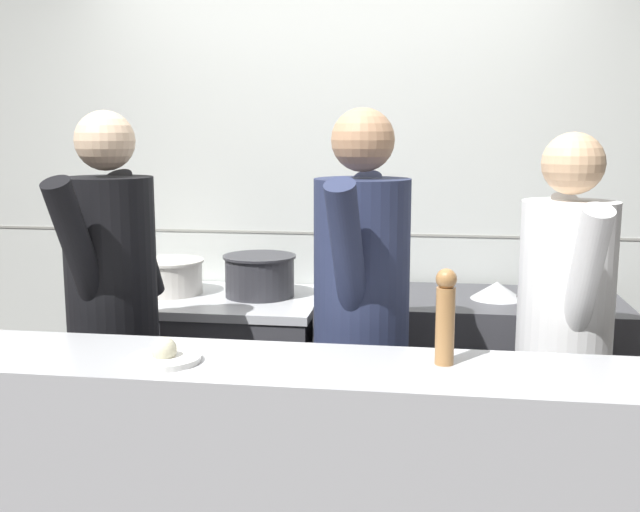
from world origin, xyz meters
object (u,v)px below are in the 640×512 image
object	(u,v)px
sauce_pot	(260,275)
chef_sous	(361,318)
mixing_bowl_steel	(497,290)
chefs_knife	(541,302)
plated_dish_main	(164,356)
stock_pot	(170,275)
chef_head_cook	(113,308)
pepper_mill	(445,315)
chef_line	(564,337)
oven_range	(214,381)

from	to	relation	value
sauce_pot	chef_sous	world-z (taller)	chef_sous
mixing_bowl_steel	chefs_knife	world-z (taller)	mixing_bowl_steel
plated_dish_main	stock_pot	bearing A→B (deg)	109.08
plated_dish_main	chef_head_cook	distance (m)	0.77
sauce_pot	plated_dish_main	distance (m)	1.38
pepper_mill	chef_sous	distance (m)	0.60
sauce_pot	chef_line	world-z (taller)	chef_line
chef_sous	chef_line	world-z (taller)	chef_sous
oven_range	chef_sous	size ratio (longest dim) A/B	0.61
plated_dish_main	pepper_mill	world-z (taller)	pepper_mill
mixing_bowl_steel	chef_head_cook	bearing A→B (deg)	-155.64
chefs_knife	chef_head_cook	distance (m)	1.86
plated_dish_main	pepper_mill	distance (m)	0.87
oven_range	chef_line	distance (m)	1.78
chef_sous	chef_line	xyz separation A→B (m)	(0.74, 0.02, -0.05)
plated_dish_main	sauce_pot	bearing A→B (deg)	90.74
stock_pot	chefs_knife	world-z (taller)	stock_pot
mixing_bowl_steel	pepper_mill	world-z (taller)	pepper_mill
stock_pot	plated_dish_main	size ratio (longest dim) A/B	1.50
mixing_bowl_steel	chef_line	xyz separation A→B (m)	(0.18, -0.71, -0.02)
stock_pot	mixing_bowl_steel	size ratio (longest dim) A/B	1.42
chef_head_cook	chef_sous	bearing A→B (deg)	5.51
plated_dish_main	chef_head_cook	xyz separation A→B (m)	(-0.44, 0.63, -0.01)
stock_pot	chef_head_cook	distance (m)	0.75
mixing_bowl_steel	chefs_knife	size ratio (longest dim) A/B	0.77
plated_dish_main	chef_sous	distance (m)	0.82
oven_range	chefs_knife	bearing A→B (deg)	-3.12
mixing_bowl_steel	pepper_mill	bearing A→B (deg)	-101.95
stock_pot	plated_dish_main	distance (m)	1.46
sauce_pot	chefs_knife	size ratio (longest dim) A/B	1.14
plated_dish_main	pepper_mill	bearing A→B (deg)	6.97
mixing_bowl_steel	plated_dish_main	distance (m)	1.74
sauce_pot	chef_line	distance (m)	1.52
chefs_knife	chef_head_cook	xyz separation A→B (m)	(-1.75, -0.63, 0.06)
mixing_bowl_steel	chef_head_cook	xyz separation A→B (m)	(-1.56, -0.71, 0.03)
chef_line	chefs_knife	bearing A→B (deg)	83.87
stock_pot	pepper_mill	xyz separation A→B (m)	(1.33, -1.27, 0.16)
pepper_mill	chef_head_cook	bearing A→B (deg)	158.18
mixing_bowl_steel	chefs_knife	bearing A→B (deg)	-22.00
stock_pot	chef_line	distance (m)	1.93
chefs_knife	chef_line	size ratio (longest dim) A/B	0.19
stock_pot	chef_sous	xyz separation A→B (m)	(1.03, -0.78, 0.01)
mixing_bowl_steel	chef_head_cook	size ratio (longest dim) A/B	0.14
plated_dish_main	chef_sous	bearing A→B (deg)	47.23
chef_line	chef_sous	bearing A→B (deg)	176.29
mixing_bowl_steel	chef_sous	xyz separation A→B (m)	(-0.56, -0.73, 0.03)
chef_head_cook	chef_sous	size ratio (longest dim) A/B	1.00
stock_pot	chef_line	bearing A→B (deg)	-23.01
stock_pot	mixing_bowl_steel	xyz separation A→B (m)	(1.59, -0.04, -0.02)
pepper_mill	chef_head_cook	xyz separation A→B (m)	(-1.30, 0.52, -0.15)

